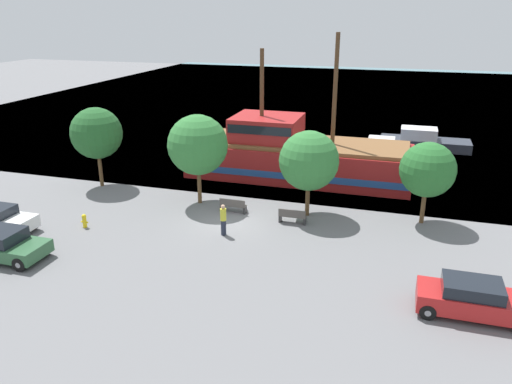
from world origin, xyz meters
TOP-DOWN VIEW (x-y plane):
  - ground_plane at (0.00, 0.00)m, footprint 160.00×160.00m
  - water_surface at (0.00, 44.00)m, footprint 80.00×80.00m
  - pirate_ship at (1.85, 9.02)m, footprint 16.69×5.13m
  - moored_boat_dockside at (7.57, 16.05)m, footprint 5.15×2.07m
  - moored_boat_outer at (10.56, 19.76)m, footprint 7.40×2.49m
  - parked_car_curb_front at (12.06, -5.81)m, footprint 4.22×1.78m
  - parked_car_curb_mid at (-8.96, -7.10)m, footprint 4.45×1.98m
  - fire_hydrant at (-7.26, -2.91)m, footprint 0.42×0.25m
  - bench_promenade_east at (-0.23, 1.41)m, footprint 1.54×0.45m
  - bench_promenade_west at (3.44, 0.85)m, footprint 1.52×0.45m
  - pedestrian_walking_near at (0.32, -1.64)m, footprint 0.32×0.32m
  - tree_row_east at (-10.27, 3.38)m, footprint 3.34×3.34m
  - tree_row_mideast at (-2.71, 2.36)m, footprint 3.59×3.59m
  - tree_row_midwest at (3.99, 2.27)m, footprint 3.35×3.35m
  - tree_row_west at (10.31, 3.06)m, footprint 2.99×2.99m

SIDE VIEW (x-z plane):
  - ground_plane at x=0.00m, z-range 0.00..0.00m
  - water_surface at x=0.00m, z-range 0.00..0.00m
  - fire_hydrant at x=-7.26m, z-range 0.03..0.79m
  - bench_promenade_west at x=3.44m, z-range 0.00..0.85m
  - bench_promenade_east at x=-0.23m, z-range 0.00..0.85m
  - moored_boat_dockside at x=7.57m, z-range -0.19..1.37m
  - moored_boat_outer at x=10.56m, z-range -0.23..1.51m
  - parked_car_curb_mid at x=-8.96m, z-range 0.00..1.42m
  - parked_car_curb_front at x=12.06m, z-range -0.01..1.46m
  - pedestrian_walking_near at x=0.32m, z-range 0.01..1.71m
  - pirate_ship at x=1.85m, z-range -3.36..6.49m
  - tree_row_west at x=10.31m, z-range 0.79..5.37m
  - tree_row_midwest at x=3.99m, z-range 0.79..5.74m
  - tree_row_east at x=-10.27m, z-range 0.96..6.25m
  - tree_row_mideast at x=-2.71m, z-range 0.92..6.36m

